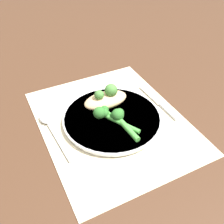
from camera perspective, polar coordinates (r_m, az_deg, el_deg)
ground_plane at (r=0.68m, az=-0.00°, el=-2.11°), size 3.00×3.00×0.00m
placemat at (r=0.68m, az=-0.00°, el=-1.98°), size 0.44×0.35×0.00m
plate at (r=0.67m, az=-0.00°, el=-1.34°), size 0.25×0.25×0.01m
chicken_fillet at (r=0.70m, az=-1.39°, el=2.62°), size 0.07×0.12×0.03m
pesto_dollop_primary at (r=0.69m, az=-0.20°, el=4.79°), size 0.03×0.03×0.03m
pesto_dollop_secondary at (r=0.68m, az=-2.83°, el=3.76°), size 0.03×0.03×0.03m
broccoli_stalk_rear at (r=0.68m, az=-1.37°, el=0.83°), size 0.14×0.05×0.02m
broccoli_stalk_front at (r=0.66m, az=-1.47°, el=-0.50°), size 0.12×0.08×0.03m
broccoli_stalk_left at (r=0.65m, az=1.66°, el=-1.25°), size 0.11×0.04×0.03m
knife at (r=0.75m, az=10.20°, el=2.22°), size 0.17×0.02×0.01m
spoon at (r=0.68m, az=-13.47°, el=-2.42°), size 0.19×0.04×0.01m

